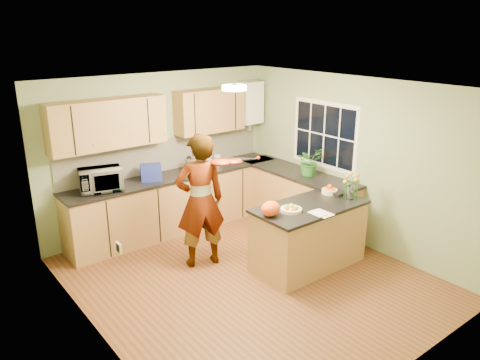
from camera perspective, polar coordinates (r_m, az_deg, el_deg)
floor at (r=6.30m, az=1.07°, el=-11.90°), size 4.50×4.50×0.00m
ceiling at (r=5.49m, az=1.23°, el=11.28°), size 4.00×4.50×0.02m
wall_back at (r=7.58m, az=-9.67°, el=3.36°), size 4.00×0.02×2.50m
wall_front at (r=4.41m, az=20.16°, el=-8.75°), size 4.00×0.02×2.50m
wall_left at (r=4.85m, az=-17.61°, el=-5.92°), size 0.02×4.50×2.50m
wall_right at (r=7.15m, az=13.70°, el=2.20°), size 0.02×4.50×2.50m
back_counter at (r=7.61m, az=-7.61°, el=-2.64°), size 3.64×0.62×0.94m
right_counter at (r=7.71m, az=6.95°, el=-2.33°), size 0.62×2.24×0.94m
splashback at (r=7.62m, az=-8.93°, el=3.10°), size 3.60×0.02×0.52m
upper_cabinets at (r=7.22m, az=-10.50°, el=7.47°), size 3.20×0.34×0.70m
boiler at (r=8.24m, az=1.19°, el=9.42°), size 0.40×0.30×0.86m
window_right at (r=7.44m, az=10.23°, el=5.45°), size 0.01×1.30×1.05m
light_switch at (r=4.33m, az=-14.59°, el=-7.95°), size 0.02×0.09×0.09m
ceiling_lamp at (r=5.72m, az=-0.71°, el=11.19°), size 0.30×0.30×0.07m
peninsula_island at (r=6.49m, az=8.35°, el=-6.72°), size 1.56×0.80×0.89m
fruit_dish at (r=6.06m, az=6.26°, el=-3.46°), size 0.28×0.28×0.10m
orange_bowl at (r=6.77m, az=10.87°, el=-1.18°), size 0.22×0.22×0.13m
flower_vase at (r=6.54m, az=13.43°, el=0.02°), size 0.23×0.23×0.42m
orange_bag at (r=5.88m, az=3.76°, el=-3.50°), size 0.26×0.22×0.19m
papers at (r=6.05m, az=9.92°, el=-4.01°), size 0.20×0.27×0.01m
violinist at (r=6.30m, az=-4.87°, el=-2.58°), size 0.77×0.61×1.86m
violin at (r=6.06m, az=-2.29°, el=2.18°), size 0.70×0.60×0.17m
microwave at (r=6.89m, az=-16.62°, el=0.03°), size 0.66×0.53×0.32m
blue_box at (r=7.18m, az=-10.81°, el=0.90°), size 0.37×0.32×0.24m
kettle at (r=7.51m, az=-6.18°, el=1.92°), size 0.16×0.16×0.31m
jar_cream at (r=7.79m, az=-3.90°, el=2.37°), size 0.15×0.15×0.19m
jar_white at (r=7.85m, az=-2.77°, el=2.44°), size 0.14×0.14×0.17m
potted_plant at (r=7.34m, az=8.43°, el=2.25°), size 0.42×0.37×0.45m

